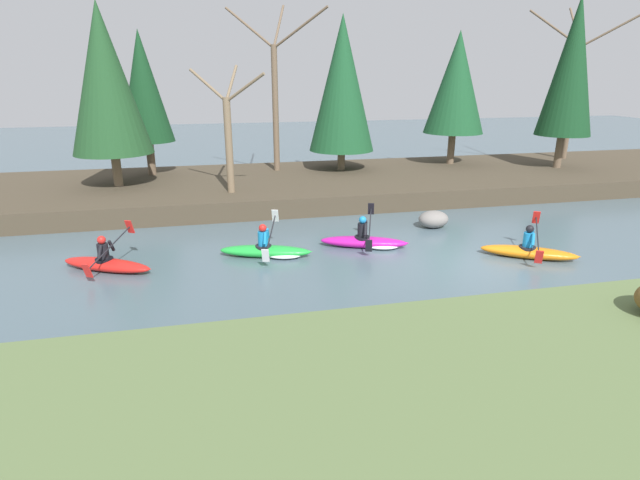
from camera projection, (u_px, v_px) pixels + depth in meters
ground_plane at (471, 266)px, 14.14m from camera, size 90.00×90.00×0.00m
riverbank_far at (365, 182)px, 23.23m from camera, size 44.00×8.23×0.75m
conifer_tree_far_left at (105, 80)px, 19.39m from camera, size 3.12×3.12×7.09m
conifer_tree_left at (143, 87)px, 21.87m from camera, size 2.33×2.33×6.26m
conifer_tree_mid_left at (342, 84)px, 23.06m from camera, size 3.07×3.07×7.00m
conifer_tree_centre at (457, 83)px, 24.60m from camera, size 2.98×2.98×6.44m
conifer_tree_mid_right at (572, 67)px, 23.29m from camera, size 2.56×2.56×7.88m
bare_tree_upstream at (229, 134)px, 18.96m from camera, size 2.67×2.64×4.76m
bare_tree_mid_upstream at (276, 93)px, 23.05m from camera, size 4.14×4.09×7.57m
bare_tree_mid_downstream at (574, 88)px, 26.37m from camera, size 4.30×4.25×7.86m
kayaker_lead at (530, 251)px, 14.67m from camera, size 2.63×1.97×1.20m
kayaker_middle at (367, 241)px, 15.57m from camera, size 2.75×2.01×1.20m
kayaker_trailing at (269, 250)px, 14.77m from camera, size 2.77×2.03×1.20m
kayaker_far_back at (107, 263)px, 13.71m from camera, size 2.67×1.94×1.20m
boulder_midstream at (433, 219)px, 17.56m from camera, size 1.07×0.84×0.60m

